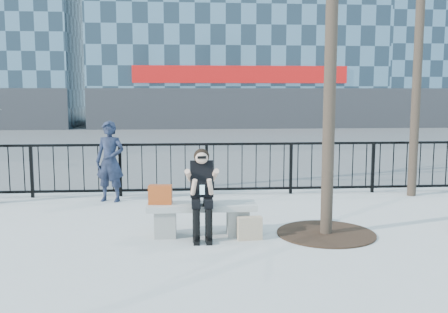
{
  "coord_description": "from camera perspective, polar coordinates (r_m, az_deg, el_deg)",
  "views": [
    {
      "loc": [
        -0.22,
        -7.39,
        2.16
      ],
      "look_at": [
        0.4,
        0.8,
        1.1
      ],
      "focal_mm": 40.0,
      "sensor_mm": 36.0,
      "label": 1
    }
  ],
  "objects": [
    {
      "name": "ground",
      "position": [
        7.7,
        -2.55,
        -8.94
      ],
      "size": [
        120.0,
        120.0,
        0.0
      ],
      "primitive_type": "plane",
      "color": "#A5A5A0",
      "rests_on": "ground"
    },
    {
      "name": "street_surface",
      "position": [
        22.49,
        -3.76,
        1.83
      ],
      "size": [
        60.0,
        23.0,
        0.01
      ],
      "primitive_type": "cube",
      "color": "#474747",
      "rests_on": "ground"
    },
    {
      "name": "railing",
      "position": [
        10.51,
        -3.09,
        -1.45
      ],
      "size": [
        14.0,
        0.06,
        1.1
      ],
      "color": "black",
      "rests_on": "ground"
    },
    {
      "name": "tree_grate",
      "position": [
        7.89,
        11.57,
        -8.6
      ],
      "size": [
        1.5,
        1.5,
        0.02
      ],
      "primitive_type": "cylinder",
      "color": "black",
      "rests_on": "ground"
    },
    {
      "name": "bench_main",
      "position": [
        7.62,
        -2.56,
        -6.77
      ],
      "size": [
        1.65,
        0.46,
        0.49
      ],
      "color": "slate",
      "rests_on": "ground"
    },
    {
      "name": "seated_woman",
      "position": [
        7.38,
        -2.54,
        -4.29
      ],
      "size": [
        0.5,
        0.64,
        1.34
      ],
      "color": "black",
      "rests_on": "ground"
    },
    {
      "name": "handbag",
      "position": [
        7.57,
        -7.29,
        -4.34
      ],
      "size": [
        0.36,
        0.19,
        0.29
      ],
      "primitive_type": "cube",
      "rotation": [
        0.0,
        0.0,
        -0.07
      ],
      "color": "#A93F14",
      "rests_on": "bench_main"
    },
    {
      "name": "shopping_bag",
      "position": [
        7.42,
        2.95,
        -8.19
      ],
      "size": [
        0.37,
        0.17,
        0.34
      ],
      "primitive_type": "cube",
      "rotation": [
        0.0,
        0.0,
        0.1
      ],
      "color": "beige",
      "rests_on": "ground"
    },
    {
      "name": "standing_man",
      "position": [
        10.11,
        -12.89,
        -0.55
      ],
      "size": [
        0.67,
        0.53,
        1.6
      ],
      "primitive_type": "imported",
      "rotation": [
        0.0,
        0.0,
        -0.27
      ],
      "color": "black",
      "rests_on": "ground"
    }
  ]
}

